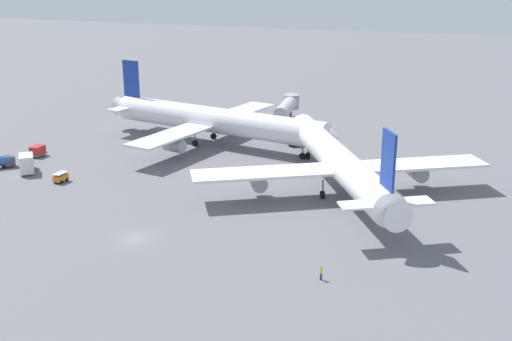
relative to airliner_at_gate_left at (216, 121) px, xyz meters
name	(u,v)px	position (x,y,z in m)	size (l,w,h in m)	color
ground_plane	(134,238)	(9.72, -49.32, -5.23)	(600.00, 600.00, 0.00)	slate
airliner_at_gate_left	(216,121)	(0.00, 0.00, 0.00)	(55.92, 46.35, 16.21)	silver
airliner_being_pushed	(338,161)	(31.51, -19.83, 0.09)	(45.61, 47.57, 15.90)	white
pushback_tug	(293,138)	(14.87, 7.01, -4.07)	(6.69, 8.74, 2.75)	#2D4C8C
gse_catering_truck_tall	(27,163)	(-24.72, -30.01, -3.47)	(5.56, 6.04, 3.50)	gray
gse_container_dolly_flat	(38,151)	(-29.62, -20.94, -4.06)	(2.37, 3.31, 2.15)	slate
gse_baggage_cart_near_cluster	(61,177)	(-15.38, -32.52, -4.37)	(1.71, 2.81, 1.71)	orange
gse_fuel_bowser_stubby	(1,161)	(-30.98, -29.58, -3.90)	(4.62, 4.94, 2.40)	#2D5199
ground_crew_ramp_agent_by_cones	(321,273)	(37.59, -51.97, -4.31)	(0.36, 0.36, 1.76)	#2D3351
jet_bridge	(288,106)	(7.89, 24.48, -1.19)	(5.66, 17.06, 5.82)	#B7B7BC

